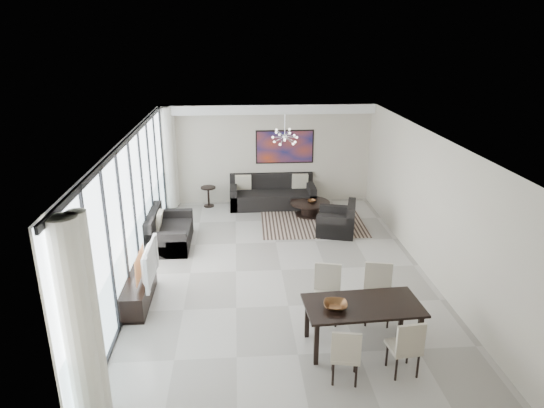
{
  "coord_description": "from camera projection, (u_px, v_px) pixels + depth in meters",
  "views": [
    {
      "loc": [
        -0.87,
        -9.2,
        4.76
      ],
      "look_at": [
        -0.15,
        0.69,
        1.25
      ],
      "focal_mm": 32.0,
      "sensor_mm": 36.0,
      "label": 1
    }
  ],
  "objects": [
    {
      "name": "television",
      "position": [
        145.0,
        263.0,
        8.8
      ],
      "size": [
        0.16,
        1.18,
        0.68
      ],
      "primitive_type": "imported",
      "rotation": [
        0.0,
        0.0,
        1.57
      ],
      "color": "gray",
      "rests_on": "tv_console"
    },
    {
      "name": "painting",
      "position": [
        285.0,
        147.0,
        13.98
      ],
      "size": [
        1.68,
        0.04,
        0.98
      ],
      "primitive_type": "cube",
      "color": "#A23516",
      "rests_on": "room_shell"
    },
    {
      "name": "bowl_coffee",
      "position": [
        312.0,
        201.0,
        13.22
      ],
      "size": [
        0.28,
        0.28,
        0.07
      ],
      "primitive_type": "imported",
      "rotation": [
        0.0,
        0.0,
        -0.2
      ],
      "color": "brown",
      "rests_on": "coffee_table"
    },
    {
      "name": "soffit",
      "position": [
        268.0,
        109.0,
        13.41
      ],
      "size": [
        5.98,
        0.4,
        0.26
      ],
      "primitive_type": "cube",
      "color": "white",
      "rests_on": "room_shell"
    },
    {
      "name": "chandelier",
      "position": [
        285.0,
        137.0,
        11.88
      ],
      "size": [
        0.66,
        0.66,
        0.71
      ],
      "color": "silver",
      "rests_on": "room_shell"
    },
    {
      "name": "window_wall",
      "position": [
        139.0,
        208.0,
        9.61
      ],
      "size": [
        0.37,
        8.95,
        2.9
      ],
      "color": "white",
      "rests_on": "floor"
    },
    {
      "name": "dining_chair_nw",
      "position": [
        327.0,
        288.0,
        8.4
      ],
      "size": [
        0.56,
        0.56,
        1.0
      ],
      "color": "#B8AA99",
      "rests_on": "floor"
    },
    {
      "name": "armchair",
      "position": [
        338.0,
        223.0,
        12.12
      ],
      "size": [
        1.13,
        1.17,
        0.81
      ],
      "color": "black",
      "rests_on": "floor"
    },
    {
      "name": "loveseat",
      "position": [
        168.0,
        233.0,
        11.45
      ],
      "size": [
        0.93,
        1.66,
        0.83
      ],
      "color": "black",
      "rests_on": "floor"
    },
    {
      "name": "dining_chair_sw",
      "position": [
        346.0,
        352.0,
        6.81
      ],
      "size": [
        0.48,
        0.48,
        0.9
      ],
      "color": "#B8AA99",
      "rests_on": "floor"
    },
    {
      "name": "tv_console",
      "position": [
        139.0,
        291.0,
        8.98
      ],
      "size": [
        0.43,
        1.51,
        0.47
      ],
      "primitive_type": "cube",
      "color": "black",
      "rests_on": "floor"
    },
    {
      "name": "dining_table",
      "position": [
        363.0,
        309.0,
        7.59
      ],
      "size": [
        1.87,
        1.01,
        0.76
      ],
      "color": "black",
      "rests_on": "floor"
    },
    {
      "name": "coffee_table",
      "position": [
        310.0,
        208.0,
        13.33
      ],
      "size": [
        1.1,
        1.1,
        0.38
      ],
      "color": "black",
      "rests_on": "floor"
    },
    {
      "name": "dining_chair_ne",
      "position": [
        378.0,
        288.0,
        8.37
      ],
      "size": [
        0.57,
        0.57,
        1.02
      ],
      "color": "#B8AA99",
      "rests_on": "floor"
    },
    {
      "name": "dining_chair_se",
      "position": [
        407.0,
        345.0,
        6.95
      ],
      "size": [
        0.47,
        0.47,
        0.93
      ],
      "color": "#B8AA99",
      "rests_on": "floor"
    },
    {
      "name": "rug",
      "position": [
        313.0,
        223.0,
        12.81
      ],
      "size": [
        2.74,
        2.14,
        0.01
      ],
      "primitive_type": "cube",
      "rotation": [
        0.0,
        0.0,
        -0.02
      ],
      "color": "black",
      "rests_on": "floor"
    },
    {
      "name": "bowl_dining",
      "position": [
        335.0,
        305.0,
        7.44
      ],
      "size": [
        0.42,
        0.42,
        0.09
      ],
      "primitive_type": "imported",
      "rotation": [
        0.0,
        0.0,
        -0.15
      ],
      "color": "brown",
      "rests_on": "dining_table"
    },
    {
      "name": "room_shell",
      "position": [
        304.0,
        205.0,
        9.84
      ],
      "size": [
        6.0,
        9.0,
        2.9
      ],
      "color": "#A8A39B",
      "rests_on": "ground"
    },
    {
      "name": "side_table",
      "position": [
        208.0,
        193.0,
        13.94
      ],
      "size": [
        0.43,
        0.43,
        0.59
      ],
      "color": "black",
      "rests_on": "floor"
    },
    {
      "name": "sofa_main",
      "position": [
        272.0,
        196.0,
        14.03
      ],
      "size": [
        2.43,
        1.0,
        0.88
      ],
      "color": "black",
      "rests_on": "floor"
    }
  ]
}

